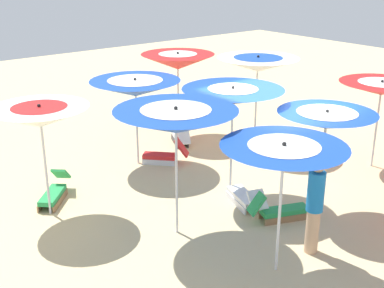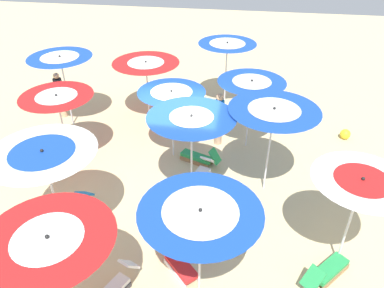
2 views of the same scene
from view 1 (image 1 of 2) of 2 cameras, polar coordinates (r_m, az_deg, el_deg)
The scene contains 17 objects.
ground at distance 11.44m, azimuth 9.23°, elevation -6.09°, with size 38.73×38.73×0.04m, color beige.
beach_umbrella_0 at distance 10.27m, azimuth -16.67°, elevation 2.96°, with size 1.92×1.92×2.36m.
beach_umbrella_1 at distance 9.07m, azimuth -1.82°, elevation 2.62°, with size 2.25×2.25×2.53m.
beach_umbrella_2 at distance 8.08m, azimuth 10.20°, elevation -1.53°, with size 2.02×2.02×2.32m.
beach_umbrella_4 at distance 12.60m, azimuth -6.38°, elevation 6.28°, with size 2.23×2.23×2.24m.
beach_umbrella_5 at distance 10.70m, azimuth 4.60°, elevation 5.36°, with size 2.15×2.15×2.49m.
beach_umbrella_6 at distance 10.25m, azimuth 14.84°, elevation 2.61°, with size 1.94×1.94×2.24m.
beach_umbrella_8 at distance 14.71m, azimuth -1.60°, elevation 9.25°, with size 2.11×2.11×2.47m.
beach_umbrella_9 at distance 13.92m, azimuth 7.40°, elevation 8.87°, with size 2.21×2.21×2.54m.
beach_umbrella_10 at distance 13.15m, azimuth 20.48°, elevation 5.86°, with size 2.03×2.03×2.23m.
lounger_0 at distance 13.07m, azimuth -3.18°, elevation -1.25°, with size 1.09×1.06×0.69m.
lounger_1 at distance 10.48m, azimuth 9.88°, elevation -7.36°, with size 0.78×1.30×0.64m.
lounger_2 at distance 11.48m, azimuth -15.22°, elevation -5.25°, with size 1.21×1.15×0.58m.
lounger_3 at distance 10.92m, azimuth 5.99°, elevation -5.99°, with size 1.34×0.75×0.56m.
lounger_4 at distance 14.07m, azimuth 8.87°, elevation 0.07°, with size 1.30×0.54×0.58m.
lounger_5 at distance 14.34m, azimuth -1.30°, elevation 0.71°, with size 1.22×0.79×0.62m.
beachgoer_0 at distance 9.19m, azimuth 13.59°, elevation -6.64°, with size 0.30×0.30×1.79m.
Camera 1 is at (-6.76, 7.72, 5.02)m, focal length 47.55 mm.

